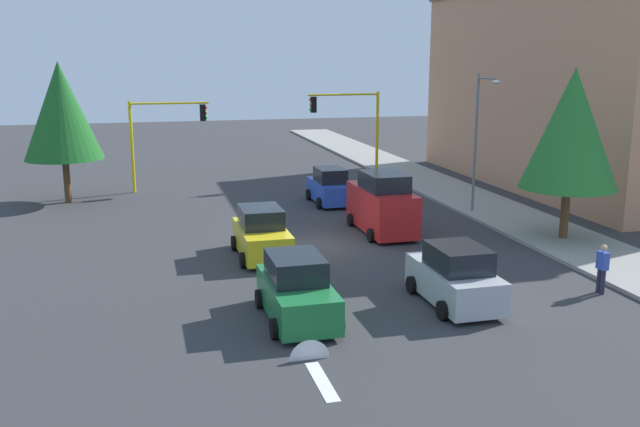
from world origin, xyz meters
name	(u,v)px	position (x,y,z in m)	size (l,w,h in m)	color
ground_plane	(317,245)	(0.00, 0.00, 0.00)	(120.00, 120.00, 0.00)	#353538
sidewalk_kerb	(486,206)	(-5.00, 10.50, 0.07)	(80.00, 4.00, 0.15)	gray
lane_arrow_near	(314,368)	(11.51, -3.00, 0.01)	(2.40, 1.10, 1.10)	silver
apartment_block	(573,85)	(-9.91, 18.50, 6.10)	(22.86, 9.30, 12.17)	tan
traffic_signal_far_right	(164,127)	(-14.00, -5.64, 3.78)	(0.36, 4.59, 5.31)	yellow
traffic_signal_far_left	(350,119)	(-14.00, 5.70, 4.01)	(0.36, 4.59, 5.67)	yellow
street_lamp_curbside	(480,129)	(-3.61, 9.20, 4.35)	(2.15, 0.28, 7.00)	slate
tree_roadside_near	(571,129)	(2.00, 10.50, 4.85)	(4.05, 4.05, 7.40)	brown
tree_opposite_side	(61,111)	(-12.00, -11.00, 4.98)	(4.16, 4.16, 7.59)	brown
delivery_van_red	(382,205)	(-1.36, 3.39, 1.28)	(4.80, 2.22, 2.77)	red
car_green	(297,291)	(8.06, -2.68, 0.90)	(4.14, 2.10, 1.98)	#1E7238
car_yellow	(262,235)	(1.10, -2.54, 0.90)	(4.08, 2.11, 1.98)	yellow
car_blue	(329,187)	(-8.09, 2.77, 0.90)	(3.87, 1.93, 1.98)	blue
car_silver	(455,277)	(8.05, 2.53, 0.90)	(4.02, 2.11, 1.98)	#B2B5BA
pedestrian_crossing	(602,267)	(8.34, 7.75, 0.91)	(0.40, 0.24, 1.70)	#262638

